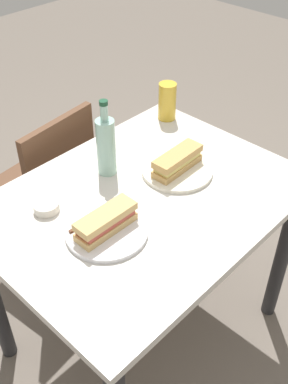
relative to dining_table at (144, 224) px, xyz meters
The scene contains 12 objects.
ground_plane 0.64m from the dining_table, ahead, with size 8.00×8.00×0.00m, color #6B6056.
dining_table is the anchor object (origin of this frame).
chair_far 0.62m from the dining_table, 89.03° to the left, with size 0.44×0.44×0.85m.
plate_near 0.23m from the dining_table, ahead, with size 0.26×0.26×0.01m, color silver.
baguette_sandwich_near 0.25m from the dining_table, ahead, with size 0.21×0.08×0.07m.
knife_near 0.23m from the dining_table, 21.08° to the left, with size 0.18×0.05×0.01m.
plate_far 0.25m from the dining_table, 169.47° to the right, with size 0.26×0.26×0.01m, color white.
baguette_sandwich_far 0.28m from the dining_table, 169.47° to the right, with size 0.20×0.07×0.07m.
knife_far 0.26m from the dining_table, behind, with size 0.18×0.04×0.01m.
water_bottle 0.31m from the dining_table, 86.64° to the left, with size 0.07×0.07×0.29m.
beer_glass 0.57m from the dining_table, 33.21° to the left, with size 0.07×0.07×0.16m, color gold.
olive_bowl 0.36m from the dining_table, 146.05° to the left, with size 0.08×0.08×0.03m, color silver.
Camera 1 is at (-0.87, -0.83, 1.78)m, focal length 43.43 mm.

